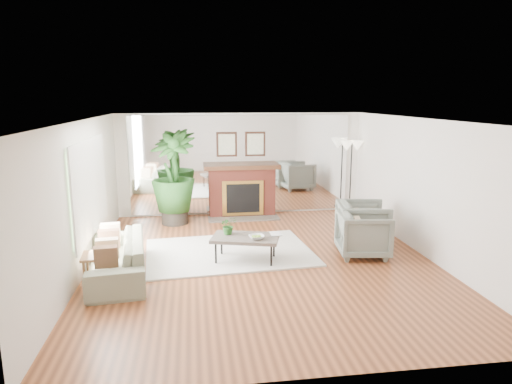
{
  "coord_description": "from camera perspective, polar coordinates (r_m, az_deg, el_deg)",
  "views": [
    {
      "loc": [
        -1.19,
        -7.63,
        2.87
      ],
      "look_at": [
        -0.03,
        0.6,
        1.14
      ],
      "focal_mm": 32.0,
      "sensor_mm": 36.0,
      "label": 1
    }
  ],
  "objects": [
    {
      "name": "tabletop_plant",
      "position": [
        8.18,
        -3.47,
        -4.17
      ],
      "size": [
        0.36,
        0.33,
        0.33
      ],
      "primitive_type": "imported",
      "rotation": [
        0.0,
        0.0,
        0.29
      ],
      "color": "#23551F",
      "rests_on": "coffee_table"
    },
    {
      "name": "ground",
      "position": [
        8.24,
        0.8,
        -8.64
      ],
      "size": [
        7.0,
        7.0,
        0.0
      ],
      "primitive_type": "plane",
      "color": "#603019",
      "rests_on": "ground"
    },
    {
      "name": "wall_right",
      "position": [
        8.85,
        20.33,
        0.46
      ],
      "size": [
        0.02,
        7.0,
        2.5
      ],
      "primitive_type": "cube",
      "color": "white",
      "rests_on": "ground"
    },
    {
      "name": "side_table",
      "position": [
        7.39,
        -19.1,
        -8.01
      ],
      "size": [
        0.51,
        0.51,
        0.54
      ],
      "rotation": [
        0.0,
        0.0,
        0.08
      ],
      "color": "#906139",
      "rests_on": "ground"
    },
    {
      "name": "book",
      "position": [
        8.17,
        1.81,
        -5.3
      ],
      "size": [
        0.2,
        0.27,
        0.02
      ],
      "primitive_type": "imported",
      "rotation": [
        0.0,
        0.0,
        -0.02
      ],
      "color": "#906139",
      "rests_on": "coffee_table"
    },
    {
      "name": "floor_lamp",
      "position": [
        11.49,
        11.87,
        4.95
      ],
      "size": [
        0.59,
        0.33,
        1.83
      ],
      "color": "black",
      "rests_on": "ground"
    },
    {
      "name": "fruit_bowl",
      "position": [
        7.93,
        0.07,
        -5.66
      ],
      "size": [
        0.3,
        0.3,
        0.07
      ],
      "primitive_type": "imported",
      "rotation": [
        0.0,
        0.0,
        0.15
      ],
      "color": "#906139",
      "rests_on": "coffee_table"
    },
    {
      "name": "wall_left",
      "position": [
        8.0,
        -20.84,
        -0.71
      ],
      "size": [
        0.02,
        7.0,
        2.5
      ],
      "primitive_type": "cube",
      "color": "white",
      "rests_on": "ground"
    },
    {
      "name": "mirror_panel",
      "position": [
        11.28,
        -1.89,
        3.49
      ],
      "size": [
        5.4,
        0.04,
        2.4
      ],
      "primitive_type": "cube",
      "color": "silver",
      "rests_on": "wall_back"
    },
    {
      "name": "fireplace",
      "position": [
        11.17,
        -1.75,
        0.33
      ],
      "size": [
        1.85,
        0.83,
        2.05
      ],
      "color": "maroon",
      "rests_on": "ground"
    },
    {
      "name": "window_panel",
      "position": [
        8.36,
        -20.1,
        0.55
      ],
      "size": [
        0.04,
        2.4,
        1.5
      ],
      "primitive_type": "cube",
      "color": "#B2E09E",
      "rests_on": "wall_left"
    },
    {
      "name": "armchair_back",
      "position": [
        9.2,
        13.2,
        -3.91
      ],
      "size": [
        1.11,
        1.09,
        0.87
      ],
      "primitive_type": "imported",
      "rotation": [
        0.0,
        0.0,
        1.4
      ],
      "color": "slate",
      "rests_on": "ground"
    },
    {
      "name": "potted_ficus",
      "position": [
        10.54,
        -10.29,
        2.03
      ],
      "size": [
        1.31,
        1.31,
        2.11
      ],
      "color": "black",
      "rests_on": "ground"
    },
    {
      "name": "armchair_front",
      "position": [
        8.62,
        13.29,
        -5.13
      ],
      "size": [
        1.02,
        1.0,
        0.83
      ],
      "primitive_type": "imported",
      "rotation": [
        0.0,
        0.0,
        1.44
      ],
      "color": "slate",
      "rests_on": "ground"
    },
    {
      "name": "sofa",
      "position": [
        7.83,
        -16.98,
        -7.79
      ],
      "size": [
        1.1,
        2.27,
        0.64
      ],
      "primitive_type": "imported",
      "rotation": [
        0.0,
        0.0,
        -1.45
      ],
      "color": "gray",
      "rests_on": "ground"
    },
    {
      "name": "wall_back",
      "position": [
        11.3,
        -1.9,
        3.5
      ],
      "size": [
        6.0,
        0.02,
        2.5
      ],
      "primitive_type": "cube",
      "color": "white",
      "rests_on": "ground"
    },
    {
      "name": "coffee_table",
      "position": [
        8.09,
        -1.33,
        -5.83
      ],
      "size": [
        1.3,
        0.97,
        0.46
      ],
      "rotation": [
        0.0,
        0.0,
        -0.28
      ],
      "color": "#5A4F47",
      "rests_on": "ground"
    },
    {
      "name": "area_rug",
      "position": [
        8.66,
        -3.36,
        -7.51
      ],
      "size": [
        3.21,
        2.42,
        0.03
      ],
      "primitive_type": "cube",
      "rotation": [
        0.0,
        0.0,
        0.08
      ],
      "color": "silver",
      "rests_on": "ground"
    }
  ]
}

